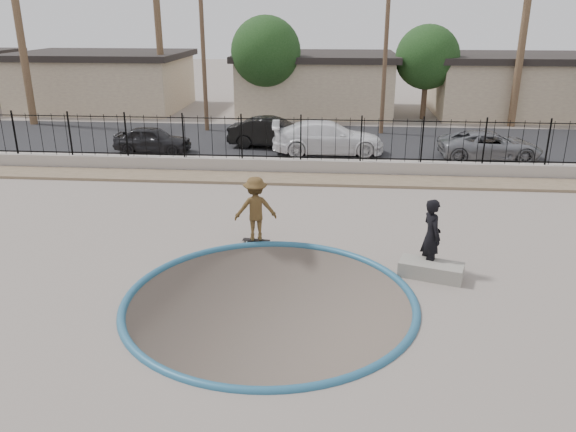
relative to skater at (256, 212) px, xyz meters
The scene contains 23 objects.
ground 9.70m from the skater, 85.00° to the left, with size 120.00×120.00×2.20m, color slate.
bowl_pit 3.77m from the skater, 76.91° to the right, with size 6.84×6.84×1.80m, color #51473E, non-canonical shape.
coping_ring 3.77m from the skater, 76.91° to the right, with size 7.04×7.04×0.20m, color #245877.
rock_strip 6.76m from the skater, 82.91° to the left, with size 42.00×1.60×0.11m, color #8B755B.
retaining_wall 7.82m from the skater, 83.91° to the left, with size 42.00×0.45×0.60m, color gray.
fence 7.81m from the skater, 83.91° to the left, with size 40.00×0.04×1.80m.
street 14.50m from the skater, 86.73° to the left, with size 90.00×8.00×0.04m, color black.
house_west 27.84m from the skater, 120.62° to the left, with size 11.60×8.60×3.90m.
house_center 23.98m from the skater, 88.02° to the left, with size 10.60×8.60×3.90m.
house_east 28.18m from the skater, 58.24° to the left, with size 12.60×8.60×3.90m.
palm_mid 24.02m from the skater, 113.16° to the left, with size 2.30×2.30×9.30m.
utility_pole_left 17.64m from the skater, 107.46° to the left, with size 1.70×0.24×9.00m.
utility_pole_mid 17.60m from the skater, 73.65° to the left, with size 1.70×0.24×9.50m.
street_tree_left 20.81m from the skater, 96.07° to the left, with size 4.32×4.32×6.36m.
street_tree_mid 23.01m from the skater, 69.95° to the left, with size 3.96×3.96×5.83m.
skater is the anchor object (origin of this frame).
skateboard 0.90m from the skater, behind, with size 0.83×0.30×0.07m.
videographer 5.07m from the skater, 17.94° to the right, with size 0.73×0.48×1.99m, color black.
concrete_ledge 5.26m from the skater, 21.88° to the right, with size 1.60×0.70×0.40m, color gray.
car_a 12.69m from the skater, 121.22° to the left, with size 1.48×3.68×1.25m, color black.
car_b 12.48m from the skater, 93.94° to the left, with size 1.56×4.46×1.47m, color black.
car_c 11.46m from the skater, 80.44° to the left, with size 2.17×5.34×1.55m, color white.
car_d 14.35m from the skater, 49.10° to the left, with size 2.14×4.63×1.29m, color gray.
Camera 1 is at (1.44, -12.78, 6.44)m, focal length 35.00 mm.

